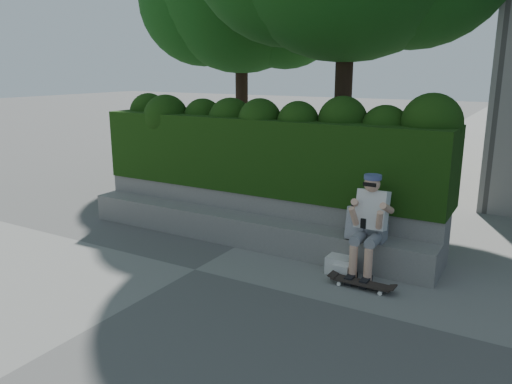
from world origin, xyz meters
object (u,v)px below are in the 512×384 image
Objects in this scene: skateboard at (361,283)px; backpack_ground at (341,265)px; backpack_plaid at (358,223)px; person at (370,221)px.

backpack_ground reaches higher than skateboard.
backpack_plaid is at bearing 116.67° from skateboard.
skateboard is (0.08, -0.47, -0.69)m from person.
backpack_ground is (-0.32, -0.17, -0.63)m from person.
backpack_plaid reaches higher than backpack_ground.
backpack_plaid is at bearing 157.01° from person.
backpack_plaid is at bearing 62.90° from backpack_ground.
person is 3.12× the size of backpack_plaid.
skateboard is 0.50m from backpack_ground.
person is 3.74× the size of backpack_ground.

